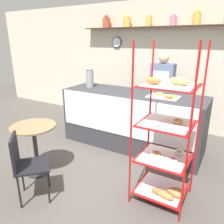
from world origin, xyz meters
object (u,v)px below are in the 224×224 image
at_px(pastry_rack, 166,143).
at_px(coffee_carafe, 90,78).
at_px(person_worker, 161,93).
at_px(donut_tray_counter, 166,96).
at_px(cafe_table, 34,138).
at_px(cafe_chair, 24,161).

bearing_deg(pastry_rack, coffee_carafe, 148.69).
height_order(person_worker, donut_tray_counter, person_worker).
bearing_deg(coffee_carafe, cafe_table, -85.82).
relative_size(person_worker, donut_tray_counter, 3.39).
bearing_deg(coffee_carafe, pastry_rack, -31.31).
bearing_deg(coffee_carafe, donut_tray_counter, -2.17).
height_order(pastry_rack, person_worker, pastry_rack).
bearing_deg(pastry_rack, cafe_table, -167.91).
distance_m(person_worker, coffee_carafe, 1.42).
relative_size(pastry_rack, cafe_table, 2.52).
bearing_deg(person_worker, coffee_carafe, -154.42).
bearing_deg(pastry_rack, donut_tray_counter, 108.43).
xyz_separation_m(person_worker, cafe_chair, (-0.80, -2.59, -0.39)).
xyz_separation_m(cafe_table, coffee_carafe, (-0.11, 1.54, 0.64)).
bearing_deg(cafe_table, cafe_chair, -52.83).
xyz_separation_m(person_worker, donut_tray_counter, (0.28, -0.66, 0.12)).
bearing_deg(person_worker, donut_tray_counter, -67.14).
relative_size(pastry_rack, cafe_chair, 2.20).
height_order(cafe_chair, donut_tray_counter, donut_tray_counter).
bearing_deg(person_worker, cafe_chair, -107.12).
bearing_deg(coffee_carafe, person_worker, 25.58).
bearing_deg(pastry_rack, cafe_chair, -149.87).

